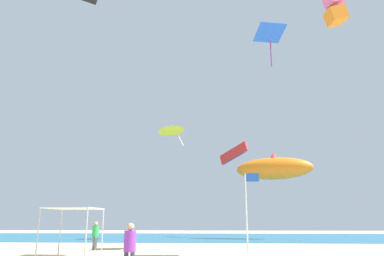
% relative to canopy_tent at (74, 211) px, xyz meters
% --- Properties ---
extents(ocean_strip, '(110.00, 22.40, 0.03)m').
position_rel_canopy_tent_xyz_m(ocean_strip, '(6.01, 23.90, -2.48)').
color(ocean_strip, '#1E6B93').
rests_on(ocean_strip, ground).
extents(canopy_tent, '(2.66, 2.91, 2.66)m').
position_rel_canopy_tent_xyz_m(canopy_tent, '(0.00, 0.00, 0.00)').
color(canopy_tent, '#B2B2B7').
rests_on(canopy_tent, ground).
extents(person_near_tent, '(0.45, 0.45, 1.87)m').
position_rel_canopy_tent_xyz_m(person_near_tent, '(-0.19, 4.71, -1.39)').
color(person_near_tent, slate).
rests_on(person_near_tent, ground).
extents(person_leftmost, '(0.45, 0.45, 1.89)m').
position_rel_canopy_tent_xyz_m(person_leftmost, '(4.84, -6.82, -1.39)').
color(person_leftmost, '#33384C').
rests_on(person_leftmost, ground).
extents(banner_flag, '(0.61, 0.06, 3.93)m').
position_rel_canopy_tent_xyz_m(banner_flag, '(9.38, -5.06, -0.15)').
color(banner_flag, silver).
rests_on(banner_flag, ground).
extents(kite_parafoil_red, '(3.39, 2.99, 2.59)m').
position_rel_canopy_tent_xyz_m(kite_parafoil_red, '(10.50, 23.56, 7.43)').
color(kite_parafoil_red, red).
extents(kite_diamond_blue, '(2.55, 2.50, 3.24)m').
position_rel_canopy_tent_xyz_m(kite_diamond_blue, '(12.63, 5.74, 13.83)').
color(kite_diamond_blue, blue).
extents(kite_inflatable_orange, '(8.84, 4.81, 3.24)m').
position_rel_canopy_tent_xyz_m(kite_inflatable_orange, '(14.72, 19.82, 5.05)').
color(kite_inflatable_orange, orange).
extents(kite_delta_yellow, '(4.11, 4.11, 2.44)m').
position_rel_canopy_tent_xyz_m(kite_delta_yellow, '(3.32, 18.38, 9.36)').
color(kite_delta_yellow, yellow).
extents(kite_box_pink, '(1.45, 1.27, 2.53)m').
position_rel_canopy_tent_xyz_m(kite_box_pink, '(16.17, 1.08, 13.17)').
color(kite_box_pink, pink).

